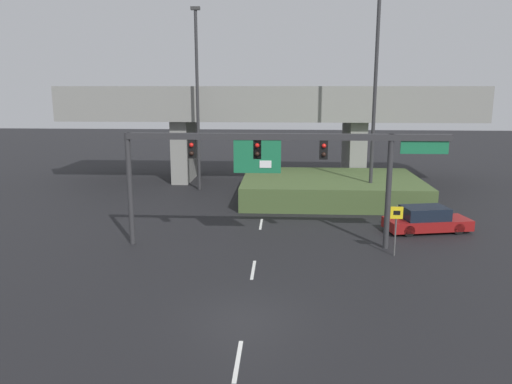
# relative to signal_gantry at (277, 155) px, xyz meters

# --- Properties ---
(ground_plane) EXTENTS (160.00, 160.00, 0.00)m
(ground_plane) POSITION_rel_signal_gantry_xyz_m (-0.97, -8.17, -4.77)
(ground_plane) COLOR black
(lane_markings) EXTENTS (0.14, 33.15, 0.01)m
(lane_markings) POSITION_rel_signal_gantry_xyz_m (-0.97, 4.22, -4.77)
(lane_markings) COLOR silver
(lane_markings) RESTS_ON ground
(signal_gantry) EXTENTS (16.29, 0.44, 5.87)m
(signal_gantry) POSITION_rel_signal_gantry_xyz_m (0.00, 0.00, 0.00)
(signal_gantry) COLOR #2D2D30
(signal_gantry) RESTS_ON ground
(speed_limit_sign) EXTENTS (0.60, 0.11, 2.55)m
(speed_limit_sign) POSITION_rel_signal_gantry_xyz_m (5.83, -1.20, -3.11)
(speed_limit_sign) COLOR #4C4C4C
(speed_limit_sign) RESTS_ON ground
(highway_light_pole_near) EXTENTS (0.70, 0.36, 18.08)m
(highway_light_pole_near) POSITION_rel_signal_gantry_xyz_m (6.39, 9.45, 4.65)
(highway_light_pole_near) COLOR #2D2D30
(highway_light_pole_near) RESTS_ON ground
(highway_light_pole_far) EXTENTS (0.70, 0.36, 14.01)m
(highway_light_pole_far) POSITION_rel_signal_gantry_xyz_m (-6.39, 14.22, 2.61)
(highway_light_pole_far) COLOR #2D2D30
(highway_light_pole_far) RESTS_ON ground
(overpass_bridge) EXTENTS (34.99, 7.56, 8.18)m
(overpass_bridge) POSITION_rel_signal_gantry_xyz_m (-0.97, 18.98, 1.04)
(overpass_bridge) COLOR gray
(overpass_bridge) RESTS_ON ground
(grass_embankment) EXTENTS (12.84, 9.16, 1.62)m
(grass_embankment) POSITION_rel_signal_gantry_xyz_m (3.84, 11.36, -3.96)
(grass_embankment) COLOR #42562D
(grass_embankment) RESTS_ON ground
(parked_sedan_near_right) EXTENTS (5.04, 2.74, 1.45)m
(parked_sedan_near_right) POSITION_rel_signal_gantry_xyz_m (8.55, 3.22, -4.10)
(parked_sedan_near_right) COLOR maroon
(parked_sedan_near_right) RESTS_ON ground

